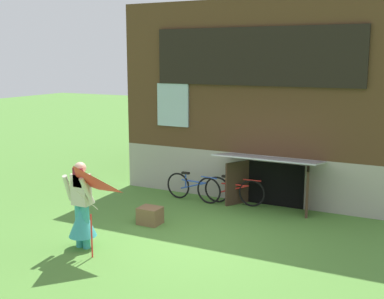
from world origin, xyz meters
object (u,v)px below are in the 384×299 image
(bicycle_blue, at_px, (193,187))
(wooden_crate, at_px, (150,216))
(person, at_px, (82,212))
(kite, at_px, (74,188))
(bicycle_red, at_px, (234,191))

(bicycle_blue, distance_m, wooden_crate, 1.97)
(person, distance_m, bicycle_blue, 3.73)
(person, relative_size, kite, 1.02)
(bicycle_red, bearing_deg, person, -114.71)
(person, relative_size, wooden_crate, 3.50)
(bicycle_red, distance_m, wooden_crate, 2.40)
(person, height_order, wooden_crate, person)
(kite, xyz_separation_m, bicycle_red, (1.17, 4.40, -0.97))
(kite, bearing_deg, bicycle_red, 75.15)
(bicycle_red, relative_size, bicycle_blue, 0.99)
(person, xyz_separation_m, kite, (0.30, -0.53, 0.62))
(wooden_crate, bearing_deg, person, -103.37)
(kite, bearing_deg, wooden_crate, 87.17)
(bicycle_red, distance_m, bicycle_blue, 1.04)
(bicycle_red, bearing_deg, bicycle_blue, -173.66)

